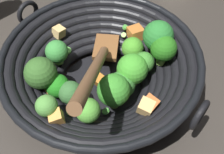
{
  "coord_description": "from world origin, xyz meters",
  "views": [
    {
      "loc": [
        -0.31,
        -0.14,
        0.47
      ],
      "look_at": [
        0.01,
        -0.02,
        0.03
      ],
      "focal_mm": 44.38,
      "sensor_mm": 36.0,
      "label": 1
    }
  ],
  "objects": [
    {
      "name": "ground_plane",
      "position": [
        0.0,
        0.0,
        0.0
      ],
      "size": [
        4.0,
        4.0,
        0.0
      ],
      "primitive_type": "plane",
      "color": "#332D28"
    },
    {
      "name": "wok",
      "position": [
        -0.0,
        -0.0,
        0.06
      ],
      "size": [
        0.38,
        0.41,
        0.22
      ],
      "color": "black",
      "rests_on": "ground"
    }
  ]
}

